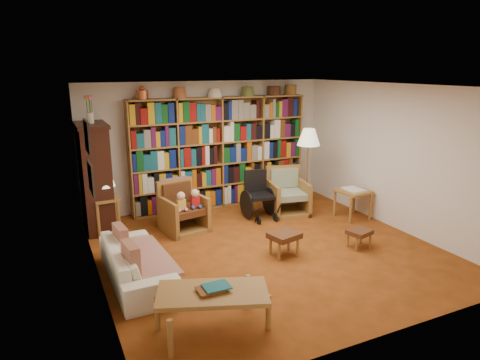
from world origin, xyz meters
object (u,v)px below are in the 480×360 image
side_table_lamp (107,208)px  footstool_b (359,233)px  side_table_papers (353,194)px  floor_lamp (309,141)px  sofa (137,262)px  wheelchair (258,196)px  footstool_a (284,237)px  armchair_sage (286,196)px  coffee_table (213,296)px  armchair_leather (182,209)px

side_table_lamp → footstool_b: size_ratio=1.52×
side_table_papers → floor_lamp: bearing=131.2°
sofa → side_table_papers: size_ratio=2.93×
wheelchair → floor_lamp: 1.42m
side_table_lamp → wheelchair: (2.71, -0.34, -0.06)m
side_table_lamp → footstool_a: size_ratio=1.27×
armchair_sage → coffee_table: (-2.71, -3.02, 0.07)m
side_table_lamp → side_table_papers: size_ratio=1.05×
armchair_sage → footstool_b: bearing=-85.1°
armchair_leather → side_table_papers: bearing=-14.6°
wheelchair → side_table_papers: bearing=-26.4°
side_table_lamp → footstool_b: (3.49, -2.29, -0.22)m
floor_lamp → footstool_b: 2.18m
side_table_lamp → armchair_sage: (3.32, -0.32, -0.13)m
side_table_lamp → armchair_leather: bearing=-15.1°
footstool_b → coffee_table: (-2.88, -1.05, 0.16)m
sofa → footstool_b: (3.39, -0.40, -0.02)m
footstool_a → coffee_table: (-1.66, -1.30, 0.11)m
wheelchair → side_table_papers: wheelchair is taller
armchair_leather → footstool_b: 3.00m
side_table_papers → footstool_a: 2.22m
wheelchair → armchair_leather: bearing=179.4°
side_table_lamp → footstool_a: bearing=-41.8°
coffee_table → armchair_leather: bearing=78.5°
sofa → armchair_sage: (3.22, 1.56, 0.08)m
floor_lamp → side_table_papers: 1.31m
armchair_leather → side_table_lamp: bearing=164.9°
floor_lamp → footstool_b: size_ratio=3.91×
footstool_a → side_table_papers: bearing=24.1°
armchair_leather → coffee_table: bearing=-101.5°
armchair_sage → footstool_a: size_ratio=1.76×
footstool_b → wheelchair: bearing=111.9°
wheelchair → footstool_b: 2.10m
side_table_lamp → side_table_papers: bearing=-14.7°
footstool_b → side_table_papers: bearing=55.1°
side_table_lamp → armchair_leather: size_ratio=0.73×
wheelchair → side_table_lamp: bearing=172.8°
coffee_table → side_table_lamp: bearing=100.3°
armchair_leather → armchair_sage: size_ratio=0.99×
sofa → side_table_papers: bearing=-80.7°
wheelchair → floor_lamp: size_ratio=0.55×
armchair_leather → footstool_b: bearing=-40.8°
side_table_lamp → floor_lamp: floor_lamp is taller
wheelchair → armchair_sage: bearing=2.3°
armchair_leather → wheelchair: wheelchair is taller
coffee_table → wheelchair: bearing=54.9°
sofa → armchair_leather: armchair_leather is taller
sofa → wheelchair: size_ratio=1.99×
footstool_a → footstool_b: footstool_a is taller
armchair_leather → wheelchair: bearing=-0.6°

